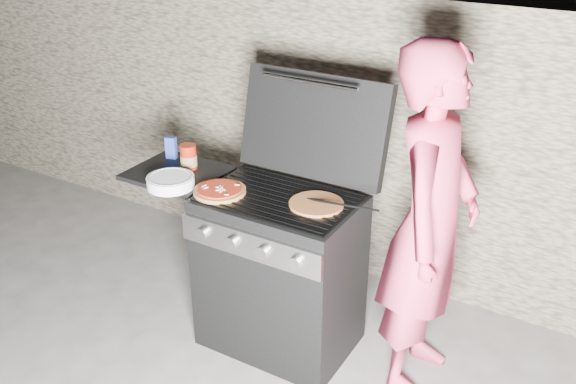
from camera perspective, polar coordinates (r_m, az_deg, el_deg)
The scene contains 10 objects.
ground at distance 3.76m, azimuth -0.67°, elevation -12.92°, with size 50.00×50.00×0.00m, color #504C48.
stone_wall at distance 4.13m, azimuth 6.83°, elevation 5.08°, with size 8.00×0.35×1.80m, color gray.
gas_grill at distance 3.61m, azimuth -4.13°, elevation -5.99°, with size 1.34×0.79×0.91m, color black, non-canonical shape.
pizza_topped at distance 3.32m, azimuth -6.09°, elevation 0.17°, with size 0.27×0.27×0.03m, color tan, non-canonical shape.
pizza_plain at distance 3.18m, azimuth 2.53°, elevation -1.06°, with size 0.27×0.27×0.01m, color #CF8441.
sauce_jar at distance 3.62m, azimuth -8.83°, elevation 3.11°, with size 0.09×0.09×0.14m, color #9B1E0A.
blue_carton at distance 3.78m, azimuth -10.35°, elevation 3.89°, with size 0.06×0.03×0.13m, color navy.
plate_stack at distance 3.44m, azimuth -10.39°, elevation 0.91°, with size 0.25×0.25×0.06m, color white.
person at distance 3.11m, azimuth 12.52°, elevation -3.02°, with size 0.65×0.43×1.78m, color #C93857.
tongs at distance 3.10m, azimuth 4.66°, elevation -1.12°, with size 0.01×0.01×0.44m, color black.
Camera 1 is at (1.52, -2.50, 2.37)m, focal length 40.00 mm.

